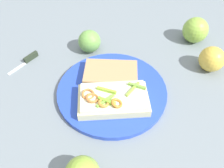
{
  "coord_description": "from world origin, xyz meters",
  "views": [
    {
      "loc": [
        0.12,
        0.39,
        0.48
      ],
      "look_at": [
        0.0,
        0.0,
        0.03
      ],
      "focal_mm": 37.64,
      "sensor_mm": 36.0,
      "label": 1
    }
  ],
  "objects_px": {
    "plate": "(112,91)",
    "sandwich": "(113,99)",
    "knife": "(28,59)",
    "apple_2": "(212,59)",
    "bread_slice_side": "(111,74)",
    "apple_3": "(89,41)",
    "apple_0": "(195,30)"
  },
  "relations": [
    {
      "from": "apple_0",
      "to": "apple_2",
      "type": "xyz_separation_m",
      "value": [
        0.02,
        0.13,
        -0.0
      ]
    },
    {
      "from": "apple_0",
      "to": "knife",
      "type": "bearing_deg",
      "value": -5.17
    },
    {
      "from": "bread_slice_side",
      "to": "apple_3",
      "type": "distance_m",
      "value": 0.15
    },
    {
      "from": "plate",
      "to": "bread_slice_side",
      "type": "distance_m",
      "value": 0.05
    },
    {
      "from": "sandwich",
      "to": "bread_slice_side",
      "type": "distance_m",
      "value": 0.09
    },
    {
      "from": "plate",
      "to": "sandwich",
      "type": "distance_m",
      "value": 0.05
    },
    {
      "from": "apple_0",
      "to": "apple_3",
      "type": "height_order",
      "value": "apple_0"
    },
    {
      "from": "knife",
      "to": "bread_slice_side",
      "type": "bearing_deg",
      "value": 110.0
    },
    {
      "from": "bread_slice_side",
      "to": "knife",
      "type": "bearing_deg",
      "value": -14.27
    },
    {
      "from": "bread_slice_side",
      "to": "apple_3",
      "type": "height_order",
      "value": "apple_3"
    },
    {
      "from": "plate",
      "to": "apple_0",
      "type": "relative_size",
      "value": 3.56
    },
    {
      "from": "bread_slice_side",
      "to": "knife",
      "type": "relative_size",
      "value": 1.53
    },
    {
      "from": "bread_slice_side",
      "to": "apple_0",
      "type": "relative_size",
      "value": 1.76
    },
    {
      "from": "sandwich",
      "to": "knife",
      "type": "xyz_separation_m",
      "value": [
        0.2,
        -0.24,
        -0.02
      ]
    },
    {
      "from": "bread_slice_side",
      "to": "apple_2",
      "type": "xyz_separation_m",
      "value": [
        -0.29,
        0.04,
        0.01
      ]
    },
    {
      "from": "bread_slice_side",
      "to": "apple_0",
      "type": "distance_m",
      "value": 0.33
    },
    {
      "from": "bread_slice_side",
      "to": "plate",
      "type": "bearing_deg",
      "value": 97.03
    },
    {
      "from": "apple_2",
      "to": "knife",
      "type": "relative_size",
      "value": 0.77
    },
    {
      "from": "apple_2",
      "to": "plate",
      "type": "bearing_deg",
      "value": 1.86
    },
    {
      "from": "sandwich",
      "to": "apple_0",
      "type": "height_order",
      "value": "apple_0"
    },
    {
      "from": "plate",
      "to": "apple_3",
      "type": "distance_m",
      "value": 0.19
    },
    {
      "from": "bread_slice_side",
      "to": "knife",
      "type": "distance_m",
      "value": 0.26
    },
    {
      "from": "sandwich",
      "to": "apple_2",
      "type": "bearing_deg",
      "value": -157.41
    },
    {
      "from": "plate",
      "to": "knife",
      "type": "xyz_separation_m",
      "value": [
        0.21,
        -0.19,
        0.0
      ]
    },
    {
      "from": "sandwich",
      "to": "apple_0",
      "type": "xyz_separation_m",
      "value": [
        -0.33,
        -0.19,
        0.01
      ]
    },
    {
      "from": "plate",
      "to": "sandwich",
      "type": "xyz_separation_m",
      "value": [
        0.01,
        0.05,
        0.02
      ]
    },
    {
      "from": "bread_slice_side",
      "to": "apple_2",
      "type": "relative_size",
      "value": 1.98
    },
    {
      "from": "sandwich",
      "to": "bread_slice_side",
      "type": "height_order",
      "value": "sandwich"
    },
    {
      "from": "sandwich",
      "to": "apple_2",
      "type": "height_order",
      "value": "apple_2"
    },
    {
      "from": "apple_0",
      "to": "apple_3",
      "type": "xyz_separation_m",
      "value": [
        0.34,
        -0.05,
        -0.01
      ]
    },
    {
      "from": "apple_0",
      "to": "apple_2",
      "type": "relative_size",
      "value": 1.12
    },
    {
      "from": "sandwich",
      "to": "knife",
      "type": "relative_size",
      "value": 2.02
    }
  ]
}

